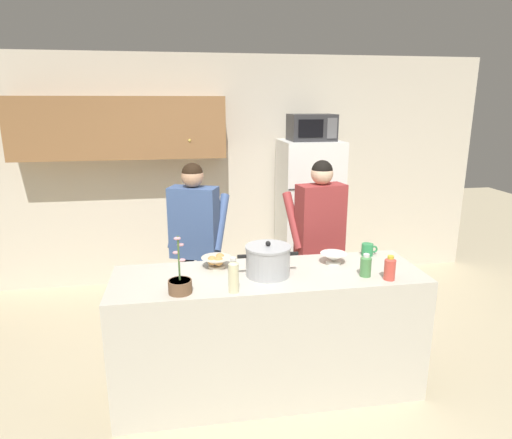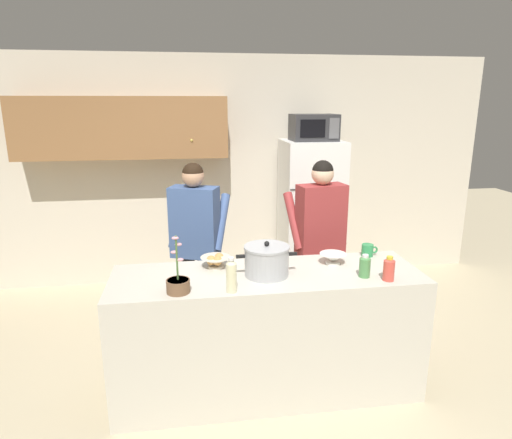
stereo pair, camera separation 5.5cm
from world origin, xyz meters
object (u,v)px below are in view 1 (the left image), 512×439
Objects in this scene: refrigerator at (308,215)px; microwave at (312,127)px; person_by_sink at (319,230)px; coffee_mug at (368,250)px; bread_bowl at (217,261)px; empty_bowl at (334,257)px; bottle_far_corner at (366,265)px; potted_orchid at (180,284)px; bottle_near_edge at (390,268)px; bottle_mid_counter at (233,275)px; cooking_pot at (268,261)px; person_near_pot at (195,233)px.

microwave reaches higher than refrigerator.
person_by_sink is 0.54m from coffee_mug.
bread_bowl is at bearing -125.34° from microwave.
microwave is 1.39m from person_by_sink.
empty_bowl is at bearing -3.50° from bread_bowl.
refrigerator is 10.42× the size of bottle_far_corner.
microwave is 1.27× the size of potted_orchid.
person_by_sink reaches higher than bottle_near_edge.
empty_bowl is (-0.30, -1.71, -0.85)m from microwave.
bread_bowl is (-1.19, -0.07, 0.00)m from coffee_mug.
bottle_far_corner is at bearing -86.35° from person_by_sink.
bottle_mid_counter reaches higher than empty_bowl.
bottle_mid_counter is at bearing -137.46° from cooking_pot.
refrigerator is at bearing 80.02° from empty_bowl.
person_by_sink is at bearing 30.37° from bread_bowl.
person_near_pot is 0.99× the size of person_by_sink.
bread_bowl is 1.10× the size of empty_bowl.
person_near_pot is at bearing 139.09° from bottle_near_edge.
person_by_sink reaches higher than person_near_pot.
empty_bowl is (1.00, -0.74, -0.03)m from person_near_pot.
microwave reaches higher than bottle_far_corner.
person_by_sink is (-0.23, -1.10, -0.82)m from microwave.
bottle_near_edge is (-0.03, -2.07, -0.82)m from microwave.
bottle_far_corner is at bearing -18.15° from bread_bowl.
bottle_far_corner is (-0.17, -1.98, -0.82)m from microwave.
coffee_mug is 0.49m from bottle_near_edge.
cooking_pot reaches higher than bread_bowl.
refrigerator is 2.02m from bottle_far_corner.
refrigerator reaches higher than cooking_pot.
coffee_mug is at bearing 24.87° from bottle_mid_counter.
potted_orchid reaches higher than empty_bowl.
refrigerator is at bearing 55.33° from potted_orchid.
potted_orchid is (-1.45, -0.47, 0.01)m from coffee_mug.
potted_orchid is (-0.60, -0.20, -0.05)m from cooking_pot.
bottle_mid_counter is (-0.80, -0.39, 0.07)m from empty_bowl.
potted_orchid reaches higher than bottle_near_edge.
person_by_sink is 0.89m from bottle_far_corner.
empty_bowl is at bearing -99.98° from refrigerator.
coffee_mug is (0.24, -0.48, -0.04)m from person_by_sink.
refrigerator reaches higher than person_by_sink.
empty_bowl is (-0.32, -0.13, -0.00)m from coffee_mug.
microwave is 2.40× the size of empty_bowl.
empty_bowl is 1.18m from potted_orchid.
bread_bowl is at bearing 56.65° from potted_orchid.
person_by_sink reaches higher than bottle_far_corner.
bread_bowl is (-1.17, -1.65, -0.85)m from microwave.
bottle_near_edge reaches higher than bread_bowl.
person_near_pot is 9.91× the size of bottle_far_corner.
bottle_mid_counter is 1.44× the size of bottle_far_corner.
bread_bowl reaches higher than coffee_mug.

